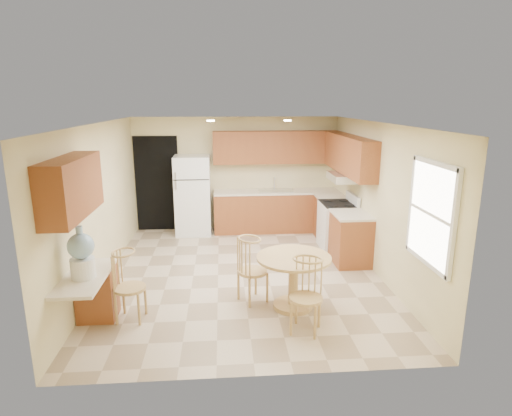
{
  "coord_description": "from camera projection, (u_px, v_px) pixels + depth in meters",
  "views": [
    {
      "loc": [
        -0.31,
        -6.7,
        2.84
      ],
      "look_at": [
        0.25,
        0.3,
        1.07
      ],
      "focal_mm": 30.0,
      "sensor_mm": 36.0,
      "label": 1
    }
  ],
  "objects": [
    {
      "name": "ceiling",
      "position": [
        241.0,
        123.0,
        6.58
      ],
      "size": [
        4.5,
        5.5,
        0.02
      ],
      "primitive_type": "cube",
      "color": "white",
      "rests_on": "wall_back"
    },
    {
      "name": "base_cab_right_b",
      "position": [
        350.0,
        239.0,
        7.62
      ],
      "size": [
        0.6,
        0.8,
        0.87
      ],
      "primitive_type": "cube",
      "color": "brown",
      "rests_on": "floor"
    },
    {
      "name": "counter_right_a",
      "position": [
        331.0,
        197.0,
        8.92
      ],
      "size": [
        0.63,
        0.59,
        0.04
      ],
      "primitive_type": "cube",
      "color": "beige",
      "rests_on": "base_cab_right_a"
    },
    {
      "name": "can_light_a",
      "position": [
        211.0,
        121.0,
        7.71
      ],
      "size": [
        0.14,
        0.14,
        0.02
      ],
      "primitive_type": "cylinder",
      "color": "white",
      "rests_on": "ceiling"
    },
    {
      "name": "chair_table_a",
      "position": [
        253.0,
        265.0,
        6.02
      ],
      "size": [
        0.42,
        0.54,
        0.96
      ],
      "rotation": [
        0.0,
        0.0,
        -1.07
      ],
      "color": "tan",
      "rests_on": "floor"
    },
    {
      "name": "wall_front",
      "position": [
        255.0,
        266.0,
        4.23
      ],
      "size": [
        4.5,
        0.02,
        2.5
      ],
      "primitive_type": "cube",
      "color": "beige",
      "rests_on": "floor"
    },
    {
      "name": "counter_back",
      "position": [
        277.0,
        192.0,
        9.41
      ],
      "size": [
        2.75,
        0.63,
        0.04
      ],
      "primitive_type": "cube",
      "color": "beige",
      "rests_on": "base_cab_back"
    },
    {
      "name": "upper_cab_right",
      "position": [
        349.0,
        154.0,
        8.07
      ],
      "size": [
        0.33,
        2.42,
        0.7
      ],
      "primitive_type": "cube",
      "color": "brown",
      "rests_on": "wall_right"
    },
    {
      "name": "desk_top",
      "position": [
        86.0,
        277.0,
        5.21
      ],
      "size": [
        0.5,
        1.2,
        0.04
      ],
      "primitive_type": "cube",
      "color": "beige",
      "rests_on": "desk_pedestal"
    },
    {
      "name": "desk_pedestal",
      "position": [
        97.0,
        293.0,
        5.68
      ],
      "size": [
        0.48,
        0.42,
        0.72
      ],
      "primitive_type": "cube",
      "color": "brown",
      "rests_on": "floor"
    },
    {
      "name": "water_crock",
      "position": [
        82.0,
        255.0,
        5.09
      ],
      "size": [
        0.31,
        0.31,
        0.64
      ],
      "color": "white",
      "rests_on": "desk_top"
    },
    {
      "name": "counter_right_b",
      "position": [
        352.0,
        215.0,
        7.51
      ],
      "size": [
        0.63,
        0.8,
        0.04
      ],
      "primitive_type": "cube",
      "color": "beige",
      "rests_on": "base_cab_right_b"
    },
    {
      "name": "sink",
      "position": [
        275.0,
        191.0,
        9.4
      ],
      "size": [
        0.78,
        0.44,
        0.01
      ],
      "primitive_type": "cube",
      "color": "silver",
      "rests_on": "counter_back"
    },
    {
      "name": "upper_cab_back",
      "position": [
        276.0,
        147.0,
        9.31
      ],
      "size": [
        2.75,
        0.33,
        0.7
      ],
      "primitive_type": "cube",
      "color": "brown",
      "rests_on": "wall_back"
    },
    {
      "name": "doorway",
      "position": [
        157.0,
        184.0,
        9.45
      ],
      "size": [
        0.9,
        0.02,
        2.1
      ],
      "primitive_type": "cube",
      "color": "black",
      "rests_on": "floor"
    },
    {
      "name": "wall_right",
      "position": [
        378.0,
        200.0,
        7.06
      ],
      "size": [
        0.02,
        5.5,
        2.5
      ],
      "primitive_type": "cube",
      "color": "beige",
      "rests_on": "floor"
    },
    {
      "name": "wall_left",
      "position": [
        99.0,
        205.0,
        6.71
      ],
      "size": [
        0.02,
        5.5,
        2.5
      ],
      "primitive_type": "cube",
      "color": "beige",
      "rests_on": "floor"
    },
    {
      "name": "can_light_b",
      "position": [
        288.0,
        120.0,
        7.81
      ],
      "size": [
        0.14,
        0.14,
        0.02
      ],
      "primitive_type": "cylinder",
      "color": "white",
      "rests_on": "ceiling"
    },
    {
      "name": "upper_cab_left",
      "position": [
        72.0,
        187.0,
        5.03
      ],
      "size": [
        0.33,
        1.4,
        0.7
      ],
      "primitive_type": "cube",
      "color": "brown",
      "rests_on": "wall_left"
    },
    {
      "name": "base_cab_right_a",
      "position": [
        330.0,
        218.0,
        9.03
      ],
      "size": [
        0.6,
        0.59,
        0.87
      ],
      "primitive_type": "cube",
      "color": "brown",
      "rests_on": "floor"
    },
    {
      "name": "range_hood",
      "position": [
        344.0,
        177.0,
        8.14
      ],
      "size": [
        0.5,
        0.76,
        0.14
      ],
      "primitive_type": "cube",
      "color": "silver",
      "rests_on": "upper_cab_right"
    },
    {
      "name": "stove",
      "position": [
        338.0,
        225.0,
        8.37
      ],
      "size": [
        0.65,
        0.76,
        1.09
      ],
      "color": "white",
      "rests_on": "floor"
    },
    {
      "name": "base_cab_back",
      "position": [
        276.0,
        212.0,
        9.52
      ],
      "size": [
        2.75,
        0.6,
        0.87
      ],
      "primitive_type": "cube",
      "color": "brown",
      "rests_on": "floor"
    },
    {
      "name": "dining_table",
      "position": [
        293.0,
        274.0,
        5.93
      ],
      "size": [
        1.03,
        1.03,
        0.76
      ],
      "rotation": [
        0.0,
        0.0,
        -0.4
      ],
      "color": "tan",
      "rests_on": "floor"
    },
    {
      "name": "chair_desk",
      "position": [
        128.0,
        282.0,
        5.49
      ],
      "size": [
        0.42,
        0.54,
        0.95
      ],
      "rotation": [
        0.0,
        0.0,
        -1.68
      ],
      "color": "tan",
      "rests_on": "floor"
    },
    {
      "name": "window",
      "position": [
        432.0,
        214.0,
        5.21
      ],
      "size": [
        0.06,
        1.12,
        1.3
      ],
      "color": "white",
      "rests_on": "wall_right"
    },
    {
      "name": "chair_table_b",
      "position": [
        308.0,
        292.0,
        5.2
      ],
      "size": [
        0.42,
        0.46,
        0.95
      ],
      "rotation": [
        0.0,
        0.0,
        2.75
      ],
      "color": "tan",
      "rests_on": "floor"
    },
    {
      "name": "wall_back",
      "position": [
        236.0,
        174.0,
        9.55
      ],
      "size": [
        4.5,
        0.02,
        2.5
      ],
      "primitive_type": "cube",
      "color": "beige",
      "rests_on": "floor"
    },
    {
      "name": "refrigerator",
      "position": [
        193.0,
        195.0,
        9.23
      ],
      "size": [
        0.75,
        0.73,
        1.71
      ],
      "color": "white",
      "rests_on": "floor"
    },
    {
      "name": "floor",
      "position": [
        243.0,
        274.0,
        7.19
      ],
      "size": [
        5.5,
        5.5,
        0.0
      ],
      "primitive_type": "plane",
      "color": "#BFA98B",
      "rests_on": "ground"
    }
  ]
}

